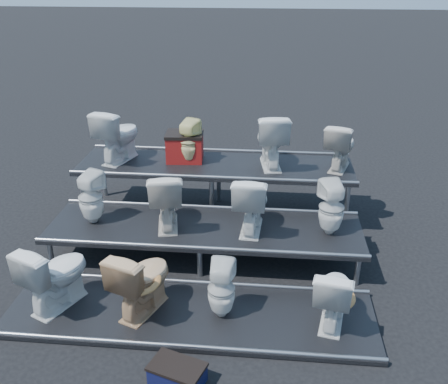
# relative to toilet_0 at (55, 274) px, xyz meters

# --- Properties ---
(ground) EXTENTS (80.00, 80.00, 0.00)m
(ground) POSITION_rel_toilet_0_xyz_m (1.53, 1.30, -0.48)
(ground) COLOR black
(ground) RESTS_ON ground
(tier_front) EXTENTS (4.20, 1.20, 0.06)m
(tier_front) POSITION_rel_toilet_0_xyz_m (1.53, 0.00, -0.45)
(tier_front) COLOR black
(tier_front) RESTS_ON ground
(tier_mid) EXTENTS (4.20, 1.20, 0.46)m
(tier_mid) POSITION_rel_toilet_0_xyz_m (1.53, 1.30, -0.25)
(tier_mid) COLOR black
(tier_mid) RESTS_ON ground
(tier_back) EXTENTS (4.20, 1.20, 0.86)m
(tier_back) POSITION_rel_toilet_0_xyz_m (1.53, 2.60, -0.05)
(tier_back) COLOR black
(tier_back) RESTS_ON ground
(toilet_0) EXTENTS (0.76, 0.94, 0.83)m
(toilet_0) POSITION_rel_toilet_0_xyz_m (0.00, 0.00, 0.00)
(toilet_0) COLOR white
(toilet_0) RESTS_ON tier_front
(toilet_1) EXTENTS (0.72, 0.91, 0.82)m
(toilet_1) POSITION_rel_toilet_0_xyz_m (1.00, 0.00, -0.01)
(toilet_1) COLOR tan
(toilet_1) RESTS_ON tier_front
(toilet_2) EXTENTS (0.33, 0.34, 0.68)m
(toilet_2) POSITION_rel_toilet_0_xyz_m (1.90, 0.00, -0.08)
(toilet_2) COLOR white
(toilet_2) RESTS_ON tier_front
(toilet_3) EXTENTS (0.55, 0.79, 0.73)m
(toilet_3) POSITION_rel_toilet_0_xyz_m (3.12, 0.00, -0.05)
(toilet_3) COLOR white
(toilet_3) RESTS_ON tier_front
(toilet_4) EXTENTS (0.43, 0.43, 0.72)m
(toilet_4) POSITION_rel_toilet_0_xyz_m (-0.00, 1.30, 0.34)
(toilet_4) COLOR white
(toilet_4) RESTS_ON tier_mid
(toilet_5) EXTENTS (0.59, 0.85, 0.80)m
(toilet_5) POSITION_rel_toilet_0_xyz_m (1.03, 1.30, 0.38)
(toilet_5) COLOR beige
(toilet_5) RESTS_ON tier_mid
(toilet_6) EXTENTS (0.49, 0.80, 0.79)m
(toilet_6) POSITION_rel_toilet_0_xyz_m (2.15, 1.30, 0.38)
(toilet_6) COLOR white
(toilet_6) RESTS_ON tier_mid
(toilet_7) EXTENTS (0.41, 0.41, 0.73)m
(toilet_7) POSITION_rel_toilet_0_xyz_m (3.18, 1.30, 0.35)
(toilet_7) COLOR white
(toilet_7) RESTS_ON tier_mid
(toilet_8) EXTENTS (0.69, 0.91, 0.83)m
(toilet_8) POSITION_rel_toilet_0_xyz_m (0.03, 2.60, 0.80)
(toilet_8) COLOR white
(toilet_8) RESTS_ON tier_back
(toilet_9) EXTENTS (0.40, 0.40, 0.68)m
(toilet_9) POSITION_rel_toilet_0_xyz_m (1.13, 2.60, 0.72)
(toilet_9) COLOR #F6ED9E
(toilet_9) RESTS_ON tier_back
(toilet_10) EXTENTS (0.57, 0.87, 0.83)m
(toilet_10) POSITION_rel_toilet_0_xyz_m (2.38, 2.60, 0.80)
(toilet_10) COLOR white
(toilet_10) RESTS_ON tier_back
(toilet_11) EXTENTS (0.59, 0.78, 0.71)m
(toilet_11) POSITION_rel_toilet_0_xyz_m (3.41, 2.60, 0.74)
(toilet_11) COLOR beige
(toilet_11) RESTS_ON tier_back
(red_crate) EXTENTS (0.58, 0.48, 0.40)m
(red_crate) POSITION_rel_toilet_0_xyz_m (1.04, 2.70, 0.58)
(red_crate) COLOR maroon
(red_crate) RESTS_ON tier_back
(step_stool) EXTENTS (0.57, 0.45, 0.18)m
(step_stool) POSITION_rel_toilet_0_xyz_m (1.57, -0.99, -0.39)
(step_stool) COLOR #0E1135
(step_stool) RESTS_ON ground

